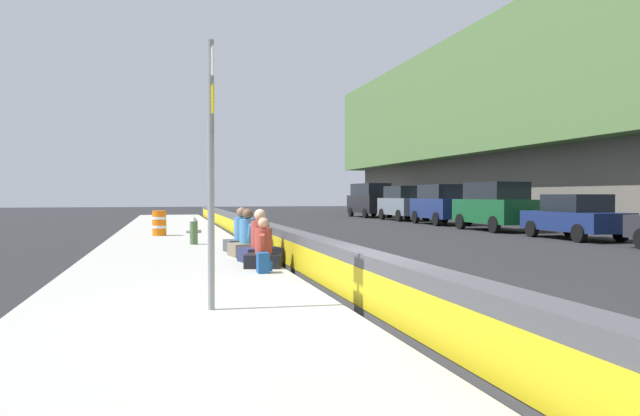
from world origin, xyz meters
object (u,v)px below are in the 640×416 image
object	(u,v)px
parked_car_midline	(441,204)
parked_car_far	(404,203)
fire_hydrant	(194,230)
construction_barrel	(159,223)
seated_person_foreground	(263,252)
seated_person_middle	(260,245)
route_sign_post	(211,155)
parked_car_third	(575,217)
seated_person_far	(242,238)
seated_person_rear	(248,241)
backpack	(264,263)
parked_car_fourth	(495,206)
parked_car_farther	(370,199)

from	to	relation	value
parked_car_midline	parked_car_far	distance (m)	5.67
parked_car_far	fire_hydrant	bearing A→B (deg)	141.15
fire_hydrant	construction_barrel	xyz separation A→B (m)	(4.45, 1.10, 0.03)
seated_person_foreground	seated_person_middle	size ratio (longest dim) A/B	0.87
route_sign_post	parked_car_far	xyz separation A→B (m)	(28.72, -14.60, -1.03)
parked_car_third	seated_person_foreground	bearing A→B (deg)	118.01
fire_hydrant	parked_car_far	distance (m)	22.93
fire_hydrant	route_sign_post	bearing A→B (deg)	178.81
seated_person_far	parked_car_far	world-z (taller)	parked_car_far
fire_hydrant	seated_person_rear	xyz separation A→B (m)	(-3.92, -1.17, -0.07)
route_sign_post	backpack	xyz separation A→B (m)	(3.57, -1.27, -1.88)
seated_person_middle	backpack	distance (m)	2.01
parked_car_fourth	fire_hydrant	bearing A→B (deg)	113.33
seated_person_middle	parked_car_farther	bearing A→B (deg)	-23.74
fire_hydrant	parked_car_midline	world-z (taller)	parked_car_midline
fire_hydrant	parked_car_far	world-z (taller)	parked_car_far
fire_hydrant	parked_car_midline	xyz separation A→B (m)	(12.18, -14.33, 0.60)
fire_hydrant	parked_car_fourth	size ratio (longest dim) A/B	0.18
seated_person_far	parked_car_farther	xyz separation A→B (m)	(26.64, -12.97, 0.84)
fire_hydrant	seated_person_rear	world-z (taller)	seated_person_rear
construction_barrel	parked_car_midline	bearing A→B (deg)	-63.39
seated_person_far	backpack	xyz separation A→B (m)	(-4.59, 0.12, -0.18)
seated_person_far	parked_car_far	distance (m)	24.45
parked_car_midline	parked_car_far	bearing A→B (deg)	-0.44
construction_barrel	parked_car_farther	size ratio (longest dim) A/B	0.18
route_sign_post	seated_person_foreground	distance (m)	4.98
backpack	parked_car_far	world-z (taller)	parked_car_far
parked_car_third	parked_car_fourth	distance (m)	5.59
route_sign_post	seated_person_far	world-z (taller)	route_sign_post
seated_person_foreground	seated_person_rear	bearing A→B (deg)	0.23
parked_car_third	parked_car_farther	bearing A→B (deg)	0.10
parked_car_far	seated_person_middle	bearing A→B (deg)	150.50
seated_person_far	parked_car_fourth	world-z (taller)	parked_car_fourth
seated_person_foreground	parked_car_far	world-z (taller)	parked_car_far
parked_car_fourth	parked_car_far	world-z (taller)	same
seated_person_middle	parked_car_fourth	distance (m)	17.17
seated_person_foreground	backpack	size ratio (longest dim) A/B	2.66
seated_person_foreground	construction_barrel	distance (m)	11.10
construction_barrel	seated_person_middle	bearing A→B (deg)	-166.35
construction_barrel	parked_car_fourth	world-z (taller)	parked_car_fourth
parked_car_midline	parked_car_far	size ratio (longest dim) A/B	1.01
construction_barrel	parked_car_farther	xyz separation A→B (m)	(19.48, -15.23, 0.73)
parked_car_farther	fire_hydrant	bearing A→B (deg)	149.43
seated_person_middle	seated_person_rear	bearing A→B (deg)	4.43
fire_hydrant	backpack	distance (m)	7.37
construction_barrel	backpack	bearing A→B (deg)	-169.70
seated_person_middle	seated_person_rear	size ratio (longest dim) A/B	1.02
parked_car_fourth	parked_car_midline	size ratio (longest dim) A/B	0.99
parked_car_third	parked_car_midline	distance (m)	11.69
seated_person_rear	parked_car_third	size ratio (longest dim) A/B	0.26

